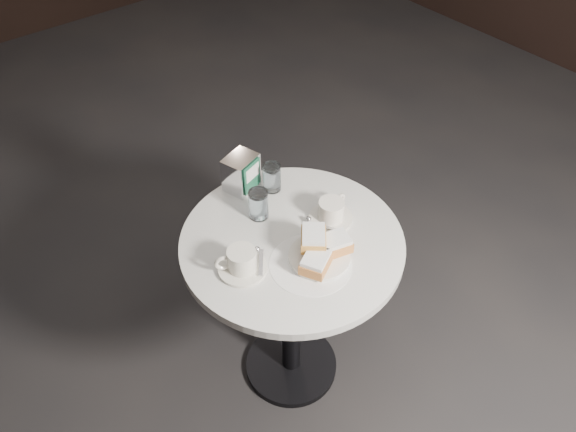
# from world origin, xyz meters

# --- Properties ---
(ground) EXTENTS (7.00, 7.00, 0.00)m
(ground) POSITION_xyz_m (0.00, 0.00, 0.00)
(ground) COLOR black
(ground) RESTS_ON ground
(cafe_table) EXTENTS (0.70, 0.70, 0.74)m
(cafe_table) POSITION_xyz_m (0.00, 0.00, 0.55)
(cafe_table) COLOR black
(cafe_table) RESTS_ON ground
(sugar_spill) EXTENTS (0.30, 0.30, 0.00)m
(sugar_spill) POSITION_xyz_m (-0.02, -0.11, 0.75)
(sugar_spill) COLOR white
(sugar_spill) RESTS_ON cafe_table
(beignet_plate) EXTENTS (0.21, 0.21, 0.09)m
(beignet_plate) POSITION_xyz_m (0.02, -0.11, 0.78)
(beignet_plate) COLOR silver
(beignet_plate) RESTS_ON cafe_table
(coffee_cup_left) EXTENTS (0.19, 0.19, 0.08)m
(coffee_cup_left) POSITION_xyz_m (-0.19, -0.00, 0.78)
(coffee_cup_left) COLOR silver
(coffee_cup_left) RESTS_ON cafe_table
(coffee_cup_right) EXTENTS (0.17, 0.17, 0.07)m
(coffee_cup_right) POSITION_xyz_m (0.15, -0.01, 0.78)
(coffee_cup_right) COLOR silver
(coffee_cup_right) RESTS_ON cafe_table
(water_glass_left) EXTENTS (0.08, 0.08, 0.10)m
(water_glass_left) POSITION_xyz_m (-0.02, 0.15, 0.79)
(water_glass_left) COLOR white
(water_glass_left) RESTS_ON cafe_table
(water_glass_right) EXTENTS (0.07, 0.07, 0.10)m
(water_glass_right) POSITION_xyz_m (0.10, 0.23, 0.79)
(water_glass_right) COLOR silver
(water_glass_right) RESTS_ON cafe_table
(napkin_dispenser) EXTENTS (0.13, 0.12, 0.13)m
(napkin_dispenser) POSITION_xyz_m (0.02, 0.30, 0.81)
(napkin_dispenser) COLOR silver
(napkin_dispenser) RESTS_ON cafe_table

